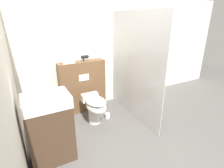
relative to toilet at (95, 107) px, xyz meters
name	(u,v)px	position (x,y,z in m)	size (l,w,h in m)	color
ground_plane	(139,147)	(0.36, -1.02, -0.36)	(12.00, 12.00, 0.00)	#565451
wall_back	(93,54)	(0.36, 0.84, 0.89)	(8.00, 0.06, 2.50)	silver
wall_side_left	(7,103)	(-1.34, -1.02, 0.89)	(0.06, 8.00, 2.50)	silver
partition_panel	(83,87)	(-0.01, 0.64, 0.22)	(1.02, 0.25, 1.16)	brown
shower_glass	(134,67)	(0.86, -0.07, 0.72)	(0.04, 1.76, 2.17)	silver
toilet	(95,107)	(0.00, 0.00, 0.00)	(0.36, 0.67, 0.56)	white
sink_vanity	(50,128)	(-0.94, -0.56, 0.16)	(0.63, 0.47, 1.19)	#473323
hair_drier	(85,57)	(0.09, 0.67, 0.87)	(0.18, 0.07, 0.12)	black
folded_towel	(68,62)	(-0.29, 0.63, 0.82)	(0.25, 0.17, 0.05)	white
spare_toilet_roll	(107,116)	(0.30, 0.05, -0.31)	(0.10, 0.10, 0.11)	white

